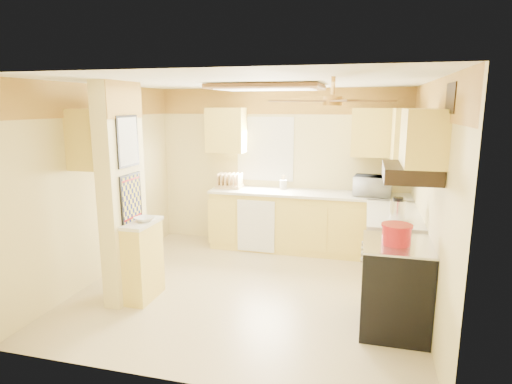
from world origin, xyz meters
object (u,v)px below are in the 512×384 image
(bowl, at_px, (144,219))
(dutch_oven, at_px, (397,234))
(microwave, at_px, (373,186))
(kettle, at_px, (398,209))
(stove, at_px, (395,286))

(bowl, height_order, dutch_oven, dutch_oven)
(microwave, bearing_deg, kettle, 108.13)
(stove, xyz_separation_m, bowl, (-2.76, 0.00, 0.51))
(kettle, bearing_deg, stove, -92.65)
(dutch_oven, height_order, kettle, kettle)
(bowl, bearing_deg, stove, -0.08)
(microwave, xyz_separation_m, bowl, (-2.53, -2.11, -0.12))
(microwave, bearing_deg, stove, 102.80)
(microwave, relative_size, bowl, 2.52)
(bowl, xyz_separation_m, kettle, (2.80, 0.80, 0.10))
(kettle, bearing_deg, dutch_oven, -93.89)
(stove, bearing_deg, kettle, 87.35)
(stove, bearing_deg, bowl, 179.92)
(kettle, bearing_deg, bowl, -163.96)
(stove, relative_size, kettle, 3.47)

